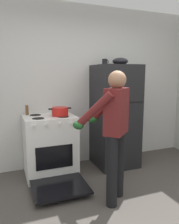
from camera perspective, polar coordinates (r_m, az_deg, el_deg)
The scene contains 8 objects.
kitchen_wall_back at distance 3.89m, azimuth -2.93°, elevation 6.57°, with size 6.00×0.10×2.70m, color silver.
refrigerator at distance 3.80m, azimuth 6.53°, elevation -1.05°, with size 0.68×0.72×1.71m.
stove_range at distance 3.52m, azimuth -10.06°, elevation -8.72°, with size 0.76×1.24×0.94m.
person_cook at distance 2.66m, azimuth 6.15°, elevation -3.42°, with size 0.68×0.72×1.60m.
red_pot at distance 3.39m, azimuth -7.57°, elevation 0.15°, with size 0.35×0.25×0.12m.
coffee_mug at distance 3.71m, azimuth 3.94°, elevation 12.73°, with size 0.11×0.08×0.10m.
pepper_mill at distance 3.56m, azimuth -15.76°, elevation 0.48°, with size 0.05×0.05×0.15m, color brown.
mixing_bowl at distance 3.78m, azimuth 7.89°, elevation 12.76°, with size 0.26×0.26×0.12m, color black.
Camera 1 is at (-1.23, -1.73, 1.55)m, focal length 35.61 mm.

